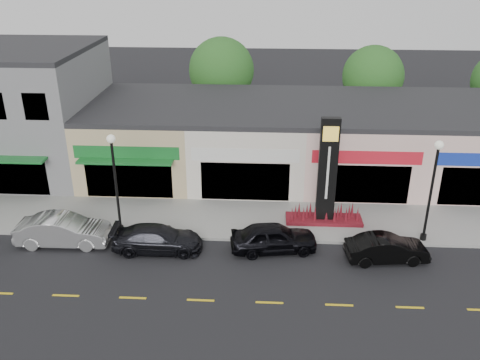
{
  "coord_description": "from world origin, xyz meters",
  "views": [
    {
      "loc": [
        -0.29,
        -20.87,
        13.9
      ],
      "look_at": [
        -1.66,
        4.0,
        2.64
      ],
      "focal_mm": 38.0,
      "sensor_mm": 36.0,
      "label": 1
    }
  ],
  "objects_px": {
    "lamp_west_near": "(115,174)",
    "car_dark_sedan": "(157,239)",
    "pylon_sign": "(326,187)",
    "car_white_van": "(63,230)",
    "car_black_sedan": "(274,238)",
    "car_black_conv": "(387,249)",
    "lamp_east_near": "(433,181)"
  },
  "relations": [
    {
      "from": "lamp_west_near",
      "to": "car_dark_sedan",
      "type": "bearing_deg",
      "value": -33.61
    },
    {
      "from": "pylon_sign",
      "to": "car_white_van",
      "type": "bearing_deg",
      "value": -168.02
    },
    {
      "from": "car_black_sedan",
      "to": "car_dark_sedan",
      "type": "bearing_deg",
      "value": 84.43
    },
    {
      "from": "car_dark_sedan",
      "to": "pylon_sign",
      "type": "bearing_deg",
      "value": -71.19
    },
    {
      "from": "pylon_sign",
      "to": "car_black_conv",
      "type": "distance_m",
      "value": 4.74
    },
    {
      "from": "lamp_east_near",
      "to": "car_dark_sedan",
      "type": "distance_m",
      "value": 14.04
    },
    {
      "from": "car_black_sedan",
      "to": "pylon_sign",
      "type": "bearing_deg",
      "value": -52.21
    },
    {
      "from": "lamp_east_near",
      "to": "pylon_sign",
      "type": "xyz_separation_m",
      "value": [
        -5.0,
        1.7,
        -1.2
      ]
    },
    {
      "from": "lamp_west_near",
      "to": "pylon_sign",
      "type": "relative_size",
      "value": 0.91
    },
    {
      "from": "lamp_east_near",
      "to": "car_black_sedan",
      "type": "relative_size",
      "value": 1.26
    },
    {
      "from": "car_dark_sedan",
      "to": "car_white_van",
      "type": "bearing_deg",
      "value": 84.21
    },
    {
      "from": "pylon_sign",
      "to": "car_white_van",
      "type": "distance_m",
      "value": 14.01
    },
    {
      "from": "lamp_west_near",
      "to": "car_black_conv",
      "type": "distance_m",
      "value": 14.11
    },
    {
      "from": "car_black_sedan",
      "to": "lamp_west_near",
      "type": "bearing_deg",
      "value": 72.82
    },
    {
      "from": "car_dark_sedan",
      "to": "car_black_sedan",
      "type": "bearing_deg",
      "value": -88.76
    },
    {
      "from": "pylon_sign",
      "to": "car_black_sedan",
      "type": "height_order",
      "value": "pylon_sign"
    },
    {
      "from": "lamp_east_near",
      "to": "car_black_conv",
      "type": "xyz_separation_m",
      "value": [
        -2.3,
        -1.86,
        -2.82
      ]
    },
    {
      "from": "car_dark_sedan",
      "to": "car_black_conv",
      "type": "height_order",
      "value": "car_dark_sedan"
    },
    {
      "from": "lamp_west_near",
      "to": "lamp_east_near",
      "type": "relative_size",
      "value": 1.0
    },
    {
      "from": "pylon_sign",
      "to": "car_black_conv",
      "type": "relative_size",
      "value": 1.5
    },
    {
      "from": "car_dark_sedan",
      "to": "car_black_conv",
      "type": "relative_size",
      "value": 1.14
    },
    {
      "from": "lamp_east_near",
      "to": "car_white_van",
      "type": "distance_m",
      "value": 18.86
    },
    {
      "from": "car_black_sedan",
      "to": "car_white_van",
      "type": "bearing_deg",
      "value": 81.21
    },
    {
      "from": "car_white_van",
      "to": "lamp_west_near",
      "type": "bearing_deg",
      "value": -67.03
    },
    {
      "from": "lamp_west_near",
      "to": "lamp_east_near",
      "type": "xyz_separation_m",
      "value": [
        16.0,
        0.0,
        0.0
      ]
    },
    {
      "from": "lamp_west_near",
      "to": "car_black_sedan",
      "type": "height_order",
      "value": "lamp_west_near"
    },
    {
      "from": "car_white_van",
      "to": "car_black_sedan",
      "type": "bearing_deg",
      "value": -91.76
    },
    {
      "from": "lamp_west_near",
      "to": "car_black_sedan",
      "type": "bearing_deg",
      "value": -8.65
    },
    {
      "from": "lamp_west_near",
      "to": "car_dark_sedan",
      "type": "height_order",
      "value": "lamp_west_near"
    },
    {
      "from": "lamp_west_near",
      "to": "car_black_conv",
      "type": "height_order",
      "value": "lamp_west_near"
    },
    {
      "from": "lamp_east_near",
      "to": "car_white_van",
      "type": "height_order",
      "value": "lamp_east_near"
    },
    {
      "from": "car_white_van",
      "to": "car_dark_sedan",
      "type": "xyz_separation_m",
      "value": [
        4.96,
        -0.35,
        -0.13
      ]
    }
  ]
}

